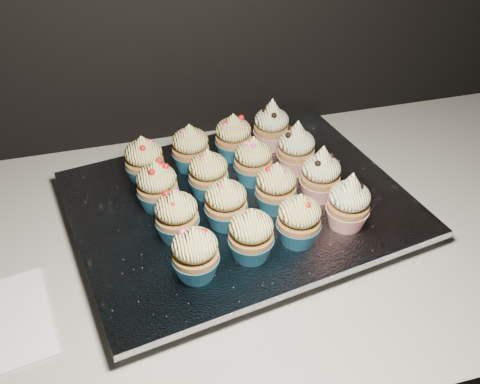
{
  "coord_description": "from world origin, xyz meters",
  "views": [
    {
      "loc": [
        -0.07,
        1.11,
        1.46
      ],
      "look_at": [
        0.1,
        1.73,
        0.95
      ],
      "focal_mm": 40.0,
      "sensor_mm": 36.0,
      "label": 1
    }
  ],
  "objects": [
    {
      "name": "cupcake_3",
      "position": [
        0.24,
        1.64,
        0.97
      ],
      "size": [
        0.06,
        0.06,
        0.1
      ],
      "color": "red",
      "rests_on": "foil_lining"
    },
    {
      "name": "cupcake_4",
      "position": [
        -0.01,
        1.68,
        0.97
      ],
      "size": [
        0.06,
        0.06,
        0.08
      ],
      "color": "#1A5A7A",
      "rests_on": "foil_lining"
    },
    {
      "name": "cupcake_13",
      "position": [
        0.04,
        1.84,
        0.97
      ],
      "size": [
        0.06,
        0.06,
        0.08
      ],
      "color": "#1A5A7A",
      "rests_on": "foil_lining"
    },
    {
      "name": "cupcake_6",
      "position": [
        0.15,
        1.7,
        0.97
      ],
      "size": [
        0.06,
        0.06,
        0.08
      ],
      "color": "#1A5A7A",
      "rests_on": "foil_lining"
    },
    {
      "name": "cupcake_7",
      "position": [
        0.22,
        1.71,
        0.97
      ],
      "size": [
        0.06,
        0.06,
        0.1
      ],
      "color": "red",
      "rests_on": "foil_lining"
    },
    {
      "name": "cupcake_1",
      "position": [
        0.08,
        1.61,
        0.97
      ],
      "size": [
        0.06,
        0.06,
        0.08
      ],
      "color": "#1A5A7A",
      "rests_on": "foil_lining"
    },
    {
      "name": "cupcake_10",
      "position": [
        0.13,
        1.78,
        0.97
      ],
      "size": [
        0.06,
        0.06,
        0.08
      ],
      "color": "#1A5A7A",
      "rests_on": "foil_lining"
    },
    {
      "name": "cupcake_11",
      "position": [
        0.21,
        1.79,
        0.97
      ],
      "size": [
        0.06,
        0.06,
        0.1
      ],
      "color": "red",
      "rests_on": "foil_lining"
    },
    {
      "name": "cupcake_14",
      "position": [
        0.12,
        1.86,
        0.97
      ],
      "size": [
        0.06,
        0.06,
        0.08
      ],
      "color": "#1A5A7A",
      "rests_on": "foil_lining"
    },
    {
      "name": "worktop",
      "position": [
        0.0,
        1.7,
        0.88
      ],
      "size": [
        2.44,
        0.64,
        0.04
      ],
      "primitive_type": "cube",
      "color": "beige",
      "rests_on": "cabinet"
    },
    {
      "name": "cupcake_5",
      "position": [
        0.06,
        1.69,
        0.97
      ],
      "size": [
        0.06,
        0.06,
        0.08
      ],
      "color": "#1A5A7A",
      "rests_on": "foil_lining"
    },
    {
      "name": "foil_lining",
      "position": [
        0.1,
        1.73,
        0.93
      ],
      "size": [
        0.57,
        0.48,
        0.01
      ],
      "primitive_type": "cube",
      "rotation": [
        0.0,
        0.0,
        0.17
      ],
      "color": "silver",
      "rests_on": "baking_tray"
    },
    {
      "name": "cupcake_9",
      "position": [
        0.06,
        1.76,
        0.97
      ],
      "size": [
        0.06,
        0.06,
        0.08
      ],
      "color": "#1A5A7A",
      "rests_on": "foil_lining"
    },
    {
      "name": "cupcake_15",
      "position": [
        0.19,
        1.87,
        0.97
      ],
      "size": [
        0.06,
        0.06,
        0.1
      ],
      "color": "red",
      "rests_on": "foil_lining"
    },
    {
      "name": "cupcake_0",
      "position": [
        0.0,
        1.6,
        0.97
      ],
      "size": [
        0.06,
        0.06,
        0.08
      ],
      "color": "#1A5A7A",
      "rests_on": "foil_lining"
    },
    {
      "name": "cupcake_12",
      "position": [
        -0.04,
        1.83,
        0.97
      ],
      "size": [
        0.06,
        0.06,
        0.08
      ],
      "color": "#1A5A7A",
      "rests_on": "foil_lining"
    },
    {
      "name": "baking_tray",
      "position": [
        0.1,
        1.73,
        0.91
      ],
      "size": [
        0.52,
        0.43,
        0.02
      ],
      "primitive_type": "cube",
      "rotation": [
        0.0,
        0.0,
        0.17
      ],
      "color": "black",
      "rests_on": "worktop"
    },
    {
      "name": "cupcake_2",
      "position": [
        0.15,
        1.63,
        0.97
      ],
      "size": [
        0.06,
        0.06,
        0.08
      ],
      "color": "#1A5A7A",
      "rests_on": "foil_lining"
    },
    {
      "name": "cupcake_8",
      "position": [
        -0.03,
        1.75,
        0.97
      ],
      "size": [
        0.06,
        0.06,
        0.08
      ],
      "color": "#1A5A7A",
      "rests_on": "foil_lining"
    }
  ]
}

